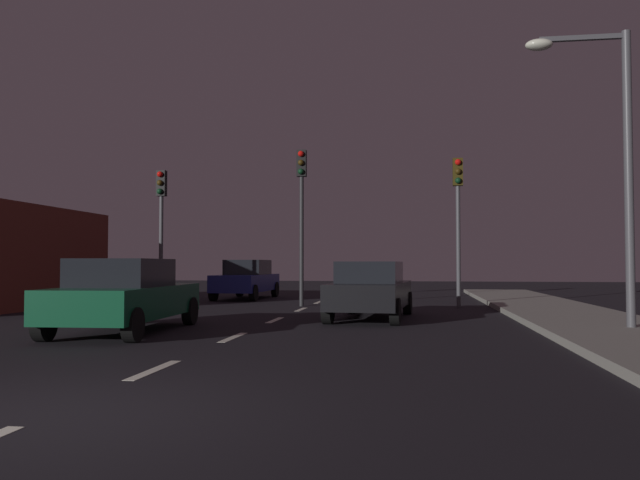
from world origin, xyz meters
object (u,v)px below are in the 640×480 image
at_px(traffic_signal_left, 161,210).
at_px(car_stopped_ahead, 371,290).
at_px(traffic_signal_center, 302,197).
at_px(traffic_signal_right, 458,203).
at_px(car_oncoming_far, 247,279).
at_px(street_lamp_right, 609,147).
at_px(car_adjacent_lane, 125,295).

relative_size(traffic_signal_left, car_stopped_ahead, 1.02).
relative_size(traffic_signal_center, car_stopped_ahead, 1.14).
bearing_deg(car_stopped_ahead, traffic_signal_right, 60.76).
relative_size(car_stopped_ahead, car_oncoming_far, 1.00).
height_order(traffic_signal_right, street_lamp_right, street_lamp_right).
xyz_separation_m(traffic_signal_left, street_lamp_right, (12.65, -7.45, 0.52)).
distance_m(traffic_signal_center, car_oncoming_far, 5.98).
height_order(traffic_signal_center, car_stopped_ahead, traffic_signal_center).
distance_m(traffic_signal_center, street_lamp_right, 10.70).
relative_size(traffic_signal_center, traffic_signal_right, 1.08).
xyz_separation_m(traffic_signal_left, car_oncoming_far, (1.94, 4.28, -2.50)).
height_order(car_stopped_ahead, car_oncoming_far, car_oncoming_far).
distance_m(traffic_signal_center, car_stopped_ahead, 6.02).
relative_size(traffic_signal_left, car_oncoming_far, 1.02).
xyz_separation_m(traffic_signal_right, street_lamp_right, (2.50, -7.45, 0.40)).
height_order(traffic_signal_center, traffic_signal_right, traffic_signal_center).
bearing_deg(street_lamp_right, traffic_signal_left, 149.50).
bearing_deg(traffic_signal_center, car_stopped_ahead, -60.12).
height_order(traffic_signal_left, traffic_signal_center, traffic_signal_center).
bearing_deg(car_adjacent_lane, traffic_signal_center, 75.32).
xyz_separation_m(traffic_signal_right, car_stopped_ahead, (-2.56, -4.57, -2.66)).
distance_m(traffic_signal_right, car_adjacent_lane, 11.61).
bearing_deg(car_oncoming_far, street_lamp_right, -47.61).
height_order(car_stopped_ahead, street_lamp_right, street_lamp_right).
bearing_deg(traffic_signal_left, traffic_signal_center, 0.01).
xyz_separation_m(traffic_signal_left, traffic_signal_right, (10.15, 0.00, 0.12)).
relative_size(traffic_signal_left, traffic_signal_right, 0.96).
relative_size(traffic_signal_right, car_oncoming_far, 1.06).
bearing_deg(car_oncoming_far, traffic_signal_center, -54.70).
bearing_deg(traffic_signal_center, street_lamp_right, -44.14).
bearing_deg(car_adjacent_lane, car_stopped_ahead, 39.23).
bearing_deg(street_lamp_right, car_oncoming_far, 132.39).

